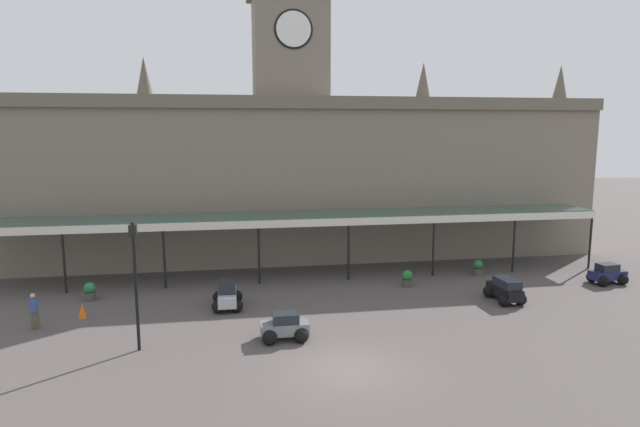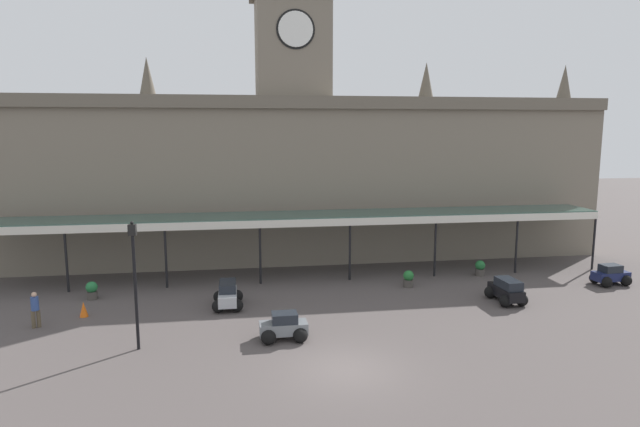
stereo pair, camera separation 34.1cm
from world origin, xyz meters
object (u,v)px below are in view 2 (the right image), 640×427
object	(u,v)px
car_silver_estate	(228,296)
planter_by_canopy	(92,290)
victorian_lamppost	(134,271)
traffic_cone	(84,309)
planter_near_kerb	(408,279)
car_black_estate	(506,292)
pedestrian_beside_cars	(35,308)
planter_forecourt_centre	(480,268)
car_grey_sedan	(284,328)
car_navy_sedan	(610,276)

from	to	relation	value
car_silver_estate	planter_by_canopy	size ratio (longest dim) A/B	2.35
victorian_lamppost	planter_by_canopy	distance (m)	8.53
victorian_lamppost	traffic_cone	world-z (taller)	victorian_lamppost
victorian_lamppost	planter_near_kerb	world-z (taller)	victorian_lamppost
victorian_lamppost	car_black_estate	bearing A→B (deg)	10.75
pedestrian_beside_cars	traffic_cone	world-z (taller)	pedestrian_beside_cars
car_silver_estate	planter_forecourt_centre	world-z (taller)	car_silver_estate
car_grey_sedan	planter_forecourt_centre	bearing A→B (deg)	33.03
car_silver_estate	planter_near_kerb	distance (m)	10.34
pedestrian_beside_cars	victorian_lamppost	size ratio (longest dim) A/B	0.31
car_black_estate	planter_forecourt_centre	xyz separation A→B (m)	(0.92, 5.05, -0.07)
pedestrian_beside_cars	victorian_lamppost	bearing A→B (deg)	-32.88
planter_near_kerb	pedestrian_beside_cars	bearing A→B (deg)	-169.19
pedestrian_beside_cars	planter_by_canopy	size ratio (longest dim) A/B	1.74
traffic_cone	planter_near_kerb	world-z (taller)	planter_near_kerb
car_silver_estate	car_black_estate	bearing A→B (deg)	-5.78
car_black_estate	planter_near_kerb	distance (m)	5.41
victorian_lamppost	planter_near_kerb	size ratio (longest dim) A/B	5.56
planter_by_canopy	traffic_cone	bearing A→B (deg)	-83.76
car_grey_sedan	planter_by_canopy	bearing A→B (deg)	143.42
car_grey_sedan	car_silver_estate	distance (m)	5.32
car_black_estate	pedestrian_beside_cars	xyz separation A→B (m)	(-22.92, -0.15, 0.34)
car_black_estate	traffic_cone	bearing A→B (deg)	177.20
car_grey_sedan	car_silver_estate	bearing A→B (deg)	117.06
car_navy_sedan	pedestrian_beside_cars	xyz separation A→B (m)	(-30.46, -2.23, 0.41)
car_grey_sedan	planter_near_kerb	xyz separation A→B (m)	(7.73, 6.72, -0.01)
car_black_estate	victorian_lamppost	bearing A→B (deg)	-169.25
car_black_estate	planter_forecourt_centre	bearing A→B (deg)	79.70
victorian_lamppost	car_grey_sedan	bearing A→B (deg)	1.06
car_black_estate	car_navy_sedan	size ratio (longest dim) A/B	1.08
car_silver_estate	planter_by_canopy	distance (m)	7.53
car_grey_sedan	planter_by_canopy	xyz separation A→B (m)	(-9.57, 7.10, -0.01)
car_black_estate	car_grey_sedan	bearing A→B (deg)	-164.57
car_grey_sedan	planter_forecourt_centre	distance (m)	15.30
traffic_cone	car_navy_sedan	bearing A→B (deg)	2.08
car_grey_sedan	car_navy_sedan	size ratio (longest dim) A/B	0.97
car_silver_estate	planter_near_kerb	xyz separation A→B (m)	(10.15, 1.98, -0.07)
car_silver_estate	traffic_cone	size ratio (longest dim) A/B	3.07
car_grey_sedan	car_navy_sedan	bearing A→B (deg)	15.43
car_black_estate	car_navy_sedan	xyz separation A→B (m)	(7.54, 2.08, -0.06)
car_navy_sedan	planter_by_canopy	size ratio (longest dim) A/B	2.21
car_grey_sedan	planter_forecourt_centre	xyz separation A→B (m)	(12.83, 8.34, -0.01)
car_black_estate	planter_near_kerb	bearing A→B (deg)	140.63
planter_near_kerb	planter_forecourt_centre	xyz separation A→B (m)	(5.10, 1.63, 0.00)
car_black_estate	planter_by_canopy	size ratio (longest dim) A/B	2.38
car_navy_sedan	victorian_lamppost	size ratio (longest dim) A/B	0.40
car_silver_estate	car_navy_sedan	size ratio (longest dim) A/B	1.06
pedestrian_beside_cars	traffic_cone	size ratio (longest dim) A/B	2.27
car_navy_sedan	victorian_lamppost	world-z (taller)	victorian_lamppost
car_navy_sedan	traffic_cone	xyz separation A→B (m)	(-28.72, -1.04, -0.14)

